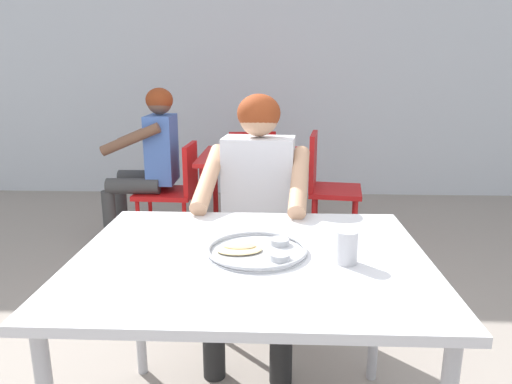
% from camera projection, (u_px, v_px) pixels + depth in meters
% --- Properties ---
extents(back_wall, '(12.00, 0.12, 3.40)m').
position_uv_depth(back_wall, '(262.00, 35.00, 4.91)').
color(back_wall, silver).
rests_on(back_wall, ground).
extents(table_foreground, '(1.16, 0.94, 0.75)m').
position_uv_depth(table_foreground, '(251.00, 274.00, 1.57)').
color(table_foreground, silver).
rests_on(table_foreground, ground).
extents(thali_tray, '(0.34, 0.34, 0.03)m').
position_uv_depth(thali_tray, '(257.00, 250.00, 1.57)').
color(thali_tray, '#B7BABF').
rests_on(thali_tray, table_foreground).
extents(drinking_cup, '(0.07, 0.07, 0.11)m').
position_uv_depth(drinking_cup, '(346.00, 246.00, 1.47)').
color(drinking_cup, silver).
rests_on(drinking_cup, table_foreground).
extents(chair_foreground, '(0.42, 0.45, 0.88)m').
position_uv_depth(chair_foreground, '(261.00, 233.00, 2.50)').
color(chair_foreground, silver).
rests_on(chair_foreground, ground).
extents(diner_foreground, '(0.53, 0.58, 1.24)m').
position_uv_depth(diner_foreground, '(256.00, 202.00, 2.23)').
color(diner_foreground, black).
rests_on(diner_foreground, ground).
extents(table_background_red, '(0.79, 0.81, 0.71)m').
position_uv_depth(table_background_red, '(252.00, 166.00, 3.65)').
color(table_background_red, red).
rests_on(table_background_red, ground).
extents(chair_red_left, '(0.46, 0.41, 0.80)m').
position_uv_depth(chair_red_left, '(175.00, 187.00, 3.65)').
color(chair_red_left, red).
rests_on(chair_red_left, ground).
extents(chair_red_right, '(0.45, 0.48, 0.88)m').
position_uv_depth(chair_red_right, '(325.00, 181.00, 3.63)').
color(chair_red_right, red).
rests_on(chair_red_right, ground).
extents(chair_red_far, '(0.49, 0.49, 0.82)m').
position_uv_depth(chair_red_far, '(251.00, 167.00, 4.29)').
color(chair_red_far, red).
rests_on(chair_red_far, ground).
extents(patron_background, '(0.56, 0.49, 1.22)m').
position_uv_depth(patron_background, '(150.00, 152.00, 3.65)').
color(patron_background, '#3F3F3F').
rests_on(patron_background, ground).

